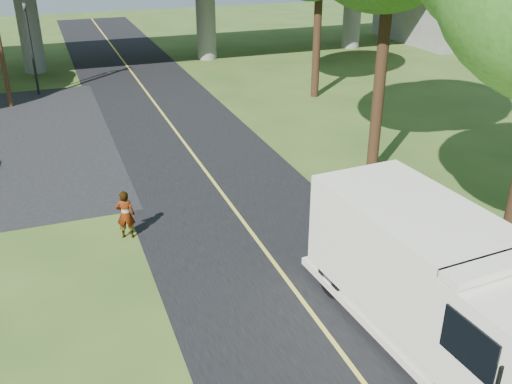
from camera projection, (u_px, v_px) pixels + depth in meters
ground at (341, 353)px, 13.35m from camera, size 120.00×120.00×0.00m
road at (216, 186)px, 21.81m from camera, size 7.00×90.00×0.02m
lane_line at (216, 185)px, 21.80m from camera, size 0.12×90.00×0.01m
traffic_signal at (30, 39)px, 32.08m from camera, size 0.18×0.22×5.20m
step_van at (432, 276)px, 13.21m from camera, size 3.25×7.66×3.15m
pedestrian at (125, 215)px, 17.95m from camera, size 0.68×0.55×1.61m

